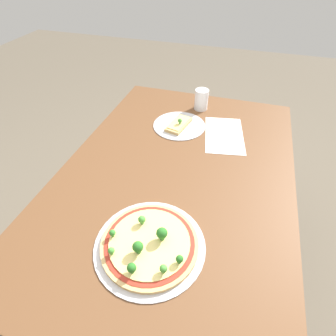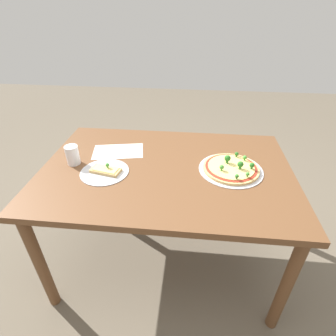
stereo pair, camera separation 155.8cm
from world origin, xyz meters
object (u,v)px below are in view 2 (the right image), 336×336
Objects in this scene: pizza_tray_whole at (231,168)px; drinking_cup at (73,155)px; pizza_tray_slice at (105,171)px; dining_table at (166,180)px.

pizza_tray_whole is 0.89m from drinking_cup.
pizza_tray_whole is at bearing 7.53° from pizza_tray_slice.
dining_table is 0.37m from pizza_tray_whole.
pizza_tray_slice is at bearing -18.66° from drinking_cup.
dining_table is 0.35m from pizza_tray_slice.
dining_table is 3.96× the size of pizza_tray_whole.
pizza_tray_slice is 2.38× the size of drinking_cup.
drinking_cup is at bearing -178.59° from pizza_tray_whole.
drinking_cup is at bearing -179.04° from dining_table.
dining_table is at bearing 13.36° from pizza_tray_slice.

